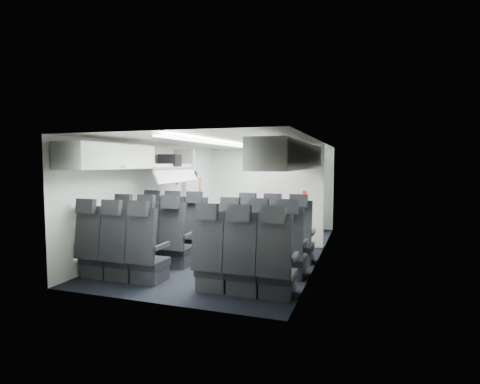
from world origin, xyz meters
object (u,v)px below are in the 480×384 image
Objects in this scene: flight_attendant at (268,200)px; carry_on_bag at (170,160)px; seat_row_front at (224,235)px; galley_unit at (303,194)px; seat_row_mid at (205,245)px; seat_row_rear at (179,259)px; boarding_door at (193,195)px.

carry_on_bag is at bearing 159.57° from flight_attendant.
galley_unit is at bearing 73.72° from seat_row_front.
flight_attendant is 4.31× the size of carry_on_bag.
carry_on_bag is (-1.62, -1.82, 0.95)m from flight_attendant.
seat_row_mid is 2.35m from carry_on_bag.
flight_attendant is at bearing 86.18° from seat_row_rear.
seat_row_front is 1.92× the size of flight_attendant.
flight_attendant is (1.91, 0.15, -0.09)m from boarding_door.
seat_row_mid is 1.75× the size of galley_unit.
galley_unit is at bearing 79.35° from seat_row_rear.
seat_row_mid is 3.18m from flight_attendant.
galley_unit reaches higher than flight_attendant.
boarding_door reaches higher than seat_row_mid.
seat_row_mid is (0.00, -0.90, 0.00)m from seat_row_front.
seat_row_front is 2.29m from flight_attendant.
seat_row_mid and seat_row_rear have the same top height.
seat_row_rear is 8.26× the size of carry_on_bag.
boarding_door is at bearing 128.16° from seat_row_front.
seat_row_front is 1.80m from seat_row_rear.
galley_unit is 1.09× the size of flight_attendant.
seat_row_front is 1.75× the size of galley_unit.
carry_on_bag is at bearing -80.32° from boarding_door.
boarding_door is at bearing 112.87° from seat_row_rear.
carry_on_bag is (-1.35, 0.41, 1.41)m from seat_row_front.
seat_row_front is 2.71m from boarding_door.
carry_on_bag is (0.29, -1.67, 0.86)m from boarding_door.
carry_on_bag is (-1.35, 2.21, 1.41)m from seat_row_rear.
boarding_door is at bearing 98.94° from carry_on_bag.
seat_row_rear is at bearing -162.53° from flight_attendant.
boarding_door is (-1.64, 3.89, 0.55)m from seat_row_rear.
flight_attendant is (0.27, 3.13, 0.47)m from seat_row_mid.
seat_row_front is 1.00× the size of seat_row_mid.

